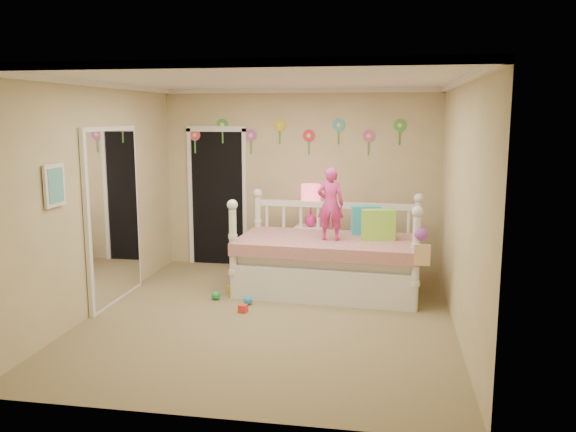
% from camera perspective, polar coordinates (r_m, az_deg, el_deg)
% --- Properties ---
extents(floor, '(4.00, 4.50, 0.01)m').
position_cam_1_polar(floor, '(6.66, -1.74, -9.78)').
color(floor, '#7F684C').
rests_on(floor, ground).
extents(ceiling, '(4.00, 4.50, 0.01)m').
position_cam_1_polar(ceiling, '(6.29, -1.87, 13.14)').
color(ceiling, white).
rests_on(ceiling, floor).
extents(back_wall, '(4.00, 0.01, 2.60)m').
position_cam_1_polar(back_wall, '(8.55, 1.20, 3.52)').
color(back_wall, tan).
rests_on(back_wall, floor).
extents(left_wall, '(0.01, 4.50, 2.60)m').
position_cam_1_polar(left_wall, '(7.02, -18.01, 1.68)').
color(left_wall, tan).
rests_on(left_wall, floor).
extents(right_wall, '(0.01, 4.50, 2.60)m').
position_cam_1_polar(right_wall, '(6.27, 16.42, 0.84)').
color(right_wall, tan).
rests_on(right_wall, floor).
extents(crown_molding, '(4.00, 4.50, 0.06)m').
position_cam_1_polar(crown_molding, '(6.29, -1.86, 12.87)').
color(crown_molding, white).
rests_on(crown_molding, ceiling).
extents(daybed, '(2.38, 1.38, 1.25)m').
position_cam_1_polar(daybed, '(7.45, 3.96, -2.69)').
color(daybed, white).
rests_on(daybed, floor).
extents(pillow_turquoise, '(0.39, 0.21, 0.37)m').
position_cam_1_polar(pillow_turquoise, '(7.68, 7.59, -0.42)').
color(pillow_turquoise, '#2AC1D5').
rests_on(pillow_turquoise, daybed).
extents(pillow_lime, '(0.43, 0.23, 0.38)m').
position_cam_1_polar(pillow_lime, '(7.35, 8.76, -0.86)').
color(pillow_lime, '#94E345').
rests_on(pillow_lime, daybed).
extents(child, '(0.34, 0.23, 0.90)m').
position_cam_1_polar(child, '(7.25, 4.13, 1.16)').
color(child, '#E3338C').
rests_on(child, daybed).
extents(nightstand, '(0.44, 0.35, 0.70)m').
position_cam_1_polar(nightstand, '(8.24, 2.19, -3.41)').
color(nightstand, white).
rests_on(nightstand, floor).
extents(table_lamp, '(0.27, 0.27, 0.59)m').
position_cam_1_polar(table_lamp, '(8.11, 2.23, 1.70)').
color(table_lamp, '#CF1B7F').
rests_on(table_lamp, nightstand).
extents(closet_doorway, '(0.90, 0.04, 2.07)m').
position_cam_1_polar(closet_doorway, '(8.84, -6.87, 1.92)').
color(closet_doorway, black).
rests_on(closet_doorway, back_wall).
extents(flower_decals, '(3.40, 0.02, 0.50)m').
position_cam_1_polar(flower_decals, '(8.50, 0.60, 7.81)').
color(flower_decals, '#B2668C').
rests_on(flower_decals, back_wall).
extents(mirror_closet, '(0.07, 1.30, 2.10)m').
position_cam_1_polar(mirror_closet, '(7.31, -16.55, 0.07)').
color(mirror_closet, white).
rests_on(mirror_closet, left_wall).
extents(wall_picture, '(0.05, 0.34, 0.42)m').
position_cam_1_polar(wall_picture, '(6.20, -21.72, 2.78)').
color(wall_picture, white).
rests_on(wall_picture, left_wall).
extents(hanging_bag, '(0.20, 0.16, 0.36)m').
position_cam_1_polar(hanging_bag, '(6.78, 12.72, -2.98)').
color(hanging_bag, beige).
rests_on(hanging_bag, daybed).
extents(toy_scatter, '(0.86, 1.33, 0.11)m').
position_cam_1_polar(toy_scatter, '(7.08, -4.75, -8.14)').
color(toy_scatter, '#996666').
rests_on(toy_scatter, floor).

